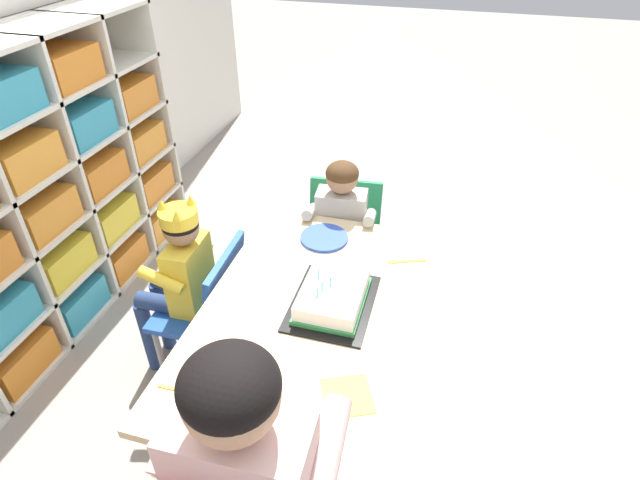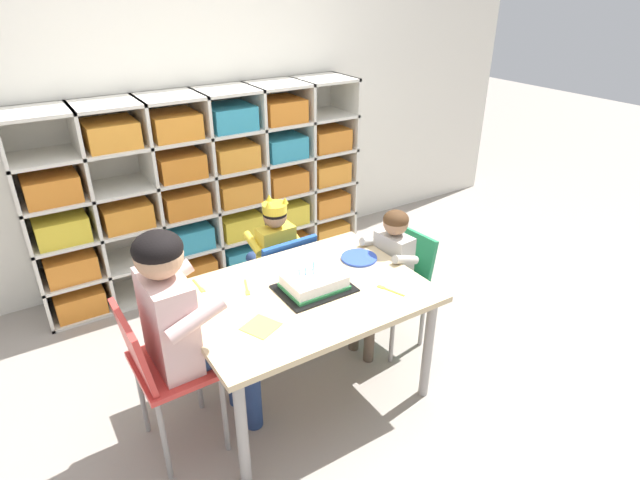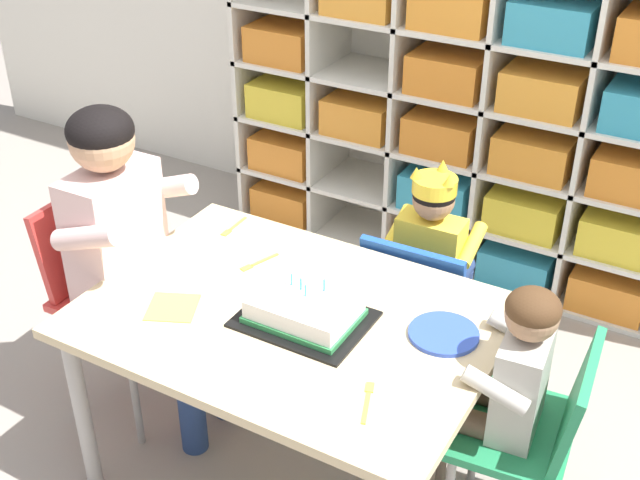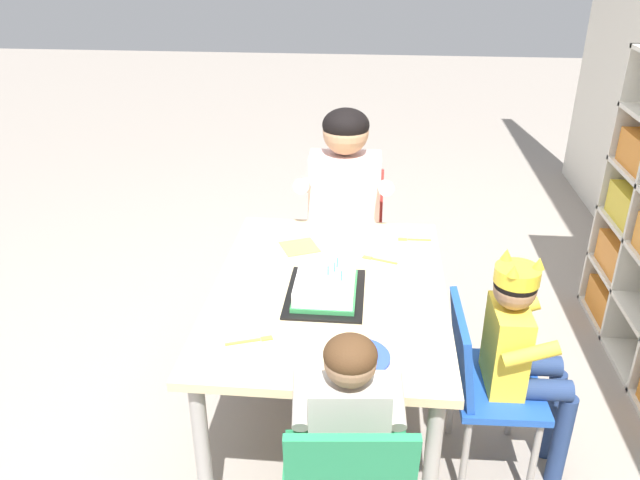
% 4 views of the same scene
% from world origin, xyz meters
% --- Properties ---
extents(ground, '(16.00, 16.00, 0.00)m').
position_xyz_m(ground, '(0.00, 0.00, 0.00)').
color(ground, gray).
extents(storage_cubby_shelf, '(2.24, 0.37, 1.28)m').
position_xyz_m(storage_cubby_shelf, '(0.12, 1.40, 0.60)').
color(storage_cubby_shelf, silver).
rests_on(storage_cubby_shelf, ground).
extents(activity_table, '(1.11, 0.81, 0.60)m').
position_xyz_m(activity_table, '(0.00, 0.00, 0.54)').
color(activity_table, '#D1B789').
rests_on(activity_table, ground).
extents(classroom_chair_blue, '(0.38, 0.31, 0.63)m').
position_xyz_m(classroom_chair_blue, '(0.16, 0.53, 0.38)').
color(classroom_chair_blue, '#1E4CA8').
rests_on(classroom_chair_blue, ground).
extents(child_with_crown, '(0.30, 0.31, 0.84)m').
position_xyz_m(child_with_crown, '(0.16, 0.63, 0.52)').
color(child_with_crown, yellow).
rests_on(child_with_crown, ground).
extents(classroom_chair_adult_side, '(0.36, 0.38, 0.75)m').
position_xyz_m(classroom_chair_adult_side, '(-0.69, 0.01, 0.47)').
color(classroom_chair_adult_side, red).
rests_on(classroom_chair_adult_side, ground).
extents(adult_helper_seated, '(0.44, 0.41, 1.07)m').
position_xyz_m(adult_helper_seated, '(-0.57, 0.02, 0.67)').
color(adult_helper_seated, beige).
rests_on(adult_helper_seated, ground).
extents(classroom_chair_guest_side, '(0.35, 0.38, 0.67)m').
position_xyz_m(classroom_chair_guest_side, '(0.67, 0.11, 0.41)').
color(classroom_chair_guest_side, '#238451').
rests_on(classroom_chair_guest_side, ground).
extents(guest_at_table_side, '(0.31, 0.31, 0.83)m').
position_xyz_m(guest_at_table_side, '(0.57, 0.10, 0.53)').
color(guest_at_table_side, '#B2ADA3').
rests_on(guest_at_table_side, ground).
extents(birthday_cake_on_tray, '(0.34, 0.26, 0.11)m').
position_xyz_m(birthday_cake_on_tray, '(0.05, -0.01, 0.64)').
color(birthday_cake_on_tray, black).
rests_on(birthday_cake_on_tray, activity_table).
extents(paper_plate_stack, '(0.19, 0.19, 0.01)m').
position_xyz_m(paper_plate_stack, '(0.40, 0.12, 0.61)').
color(paper_plate_stack, blue).
rests_on(paper_plate_stack, activity_table).
extents(paper_napkin_square, '(0.18, 0.18, 0.00)m').
position_xyz_m(paper_napkin_square, '(-0.29, -0.14, 0.61)').
color(paper_napkin_square, '#F4DB4C').
rests_on(paper_napkin_square, activity_table).
extents(fork_scattered_mid_table, '(0.06, 0.13, 0.00)m').
position_xyz_m(fork_scattered_mid_table, '(-0.22, 0.16, 0.61)').
color(fork_scattered_mid_table, yellow).
rests_on(fork_scattered_mid_table, activity_table).
extents(fork_by_napkin, '(0.06, 0.14, 0.00)m').
position_xyz_m(fork_by_napkin, '(0.34, -0.20, 0.61)').
color(fork_by_napkin, yellow).
rests_on(fork_by_napkin, activity_table).
extents(fork_at_table_front_edge, '(0.02, 0.13, 0.00)m').
position_xyz_m(fork_at_table_front_edge, '(-0.40, 0.30, 0.61)').
color(fork_at_table_front_edge, yellow).
rests_on(fork_at_table_front_edge, activity_table).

